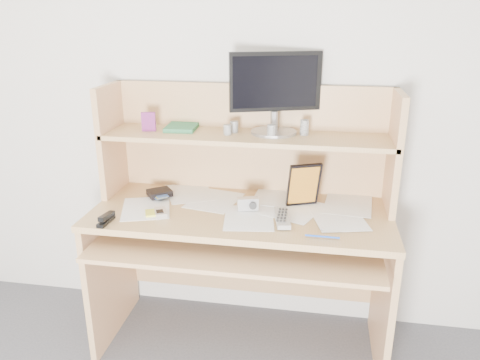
% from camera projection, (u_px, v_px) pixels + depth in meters
% --- Properties ---
extents(back_wall, '(3.60, 0.04, 2.50)m').
position_uv_depth(back_wall, '(252.00, 93.00, 2.33)').
color(back_wall, beige).
rests_on(back_wall, floor).
extents(desk, '(1.40, 0.70, 1.30)m').
position_uv_depth(desk, '(244.00, 214.00, 2.29)').
color(desk, tan).
rests_on(desk, floor).
extents(paper_clutter, '(1.32, 0.54, 0.01)m').
position_uv_depth(paper_clutter, '(241.00, 210.00, 2.20)').
color(paper_clutter, white).
rests_on(paper_clutter, desk).
extents(keyboard, '(0.52, 0.19, 0.04)m').
position_uv_depth(keyboard, '(251.00, 234.00, 2.15)').
color(keyboard, black).
rests_on(keyboard, desk).
extents(tv_remote, '(0.09, 0.21, 0.02)m').
position_uv_depth(tv_remote, '(282.00, 218.00, 2.08)').
color(tv_remote, '#989793').
rests_on(tv_remote, paper_clutter).
extents(flip_phone, '(0.09, 0.11, 0.02)m').
position_uv_depth(flip_phone, '(161.00, 212.00, 2.13)').
color(flip_phone, silver).
rests_on(flip_phone, paper_clutter).
extents(stapler, '(0.04, 0.12, 0.04)m').
position_uv_depth(stapler, '(106.00, 218.00, 2.06)').
color(stapler, black).
rests_on(stapler, paper_clutter).
extents(wallet, '(0.15, 0.14, 0.03)m').
position_uv_depth(wallet, '(160.00, 193.00, 2.36)').
color(wallet, black).
rests_on(wallet, paper_clutter).
extents(sticky_note_pad, '(0.10, 0.10, 0.01)m').
position_uv_depth(sticky_note_pad, '(154.00, 213.00, 2.16)').
color(sticky_note_pad, '#FFEB43').
rests_on(sticky_note_pad, desk).
extents(digital_camera, '(0.10, 0.06, 0.06)m').
position_uv_depth(digital_camera, '(248.00, 204.00, 2.18)').
color(digital_camera, '#B4B4B6').
rests_on(digital_camera, paper_clutter).
extents(game_case, '(0.15, 0.08, 0.22)m').
position_uv_depth(game_case, '(304.00, 185.00, 2.20)').
color(game_case, black).
rests_on(game_case, paper_clutter).
extents(blue_pen, '(0.14, 0.01, 0.01)m').
position_uv_depth(blue_pen, '(322.00, 237.00, 1.92)').
color(blue_pen, blue).
rests_on(blue_pen, paper_clutter).
extents(card_box, '(0.07, 0.03, 0.09)m').
position_uv_depth(card_box, '(149.00, 122.00, 2.27)').
color(card_box, maroon).
rests_on(card_box, desk).
extents(shelf_book, '(0.16, 0.21, 0.02)m').
position_uv_depth(shelf_book, '(182.00, 127.00, 2.33)').
color(shelf_book, '#2F7640').
rests_on(shelf_book, desk).
extents(chip_stack_a, '(0.05, 0.05, 0.05)m').
position_uv_depth(chip_stack_a, '(234.00, 127.00, 2.25)').
color(chip_stack_a, black).
rests_on(chip_stack_a, desk).
extents(chip_stack_b, '(0.05, 0.05, 0.06)m').
position_uv_depth(chip_stack_b, '(271.00, 131.00, 2.15)').
color(chip_stack_b, white).
rests_on(chip_stack_b, desk).
extents(chip_stack_c, '(0.04, 0.04, 0.05)m').
position_uv_depth(chip_stack_c, '(228.00, 130.00, 2.21)').
color(chip_stack_c, black).
rests_on(chip_stack_c, desk).
extents(chip_stack_d, '(0.05, 0.05, 0.07)m').
position_uv_depth(chip_stack_d, '(304.00, 127.00, 2.20)').
color(chip_stack_d, white).
rests_on(chip_stack_d, desk).
extents(monitor, '(0.42, 0.22, 0.38)m').
position_uv_depth(monitor, '(275.00, 90.00, 2.20)').
color(monitor, '#A5A5AA').
rests_on(monitor, desk).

